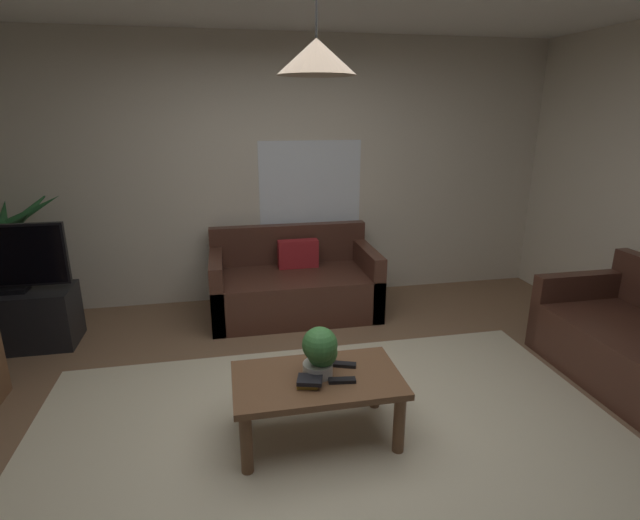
# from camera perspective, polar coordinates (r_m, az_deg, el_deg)

# --- Properties ---
(floor) EXTENTS (5.74, 4.85, 0.02)m
(floor) POSITION_cam_1_polar(r_m,az_deg,el_deg) (3.22, 1.11, -19.95)
(floor) COLOR brown
(floor) RESTS_ON ground
(rug) EXTENTS (3.73, 2.67, 0.01)m
(rug) POSITION_cam_1_polar(r_m,az_deg,el_deg) (3.06, 1.98, -21.96)
(rug) COLOR beige
(rug) RESTS_ON ground
(wall_back) EXTENTS (5.86, 0.06, 2.65)m
(wall_back) POSITION_cam_1_polar(r_m,az_deg,el_deg) (5.03, -4.90, 10.21)
(wall_back) COLOR beige
(wall_back) RESTS_ON ground
(window_pane) EXTENTS (1.06, 0.01, 1.00)m
(window_pane) POSITION_cam_1_polar(r_m,az_deg,el_deg) (5.07, -1.15, 8.25)
(window_pane) COLOR white
(couch_under_window) EXTENTS (1.59, 0.85, 0.82)m
(couch_under_window) POSITION_cam_1_polar(r_m,az_deg,el_deg) (4.78, -3.10, -3.10)
(couch_under_window) COLOR #47281E
(couch_under_window) RESTS_ON ground
(coffee_table) EXTENTS (1.00, 0.58, 0.41)m
(coffee_table) POSITION_cam_1_polar(r_m,az_deg,el_deg) (3.01, -0.33, -14.75)
(coffee_table) COLOR brown
(coffee_table) RESTS_ON ground
(book_on_table_0) EXTENTS (0.14, 0.14, 0.03)m
(book_on_table_0) POSITION_cam_1_polar(r_m,az_deg,el_deg) (2.89, -1.48, -14.22)
(book_on_table_0) COLOR gold
(book_on_table_0) RESTS_ON coffee_table
(book_on_table_1) EXTENTS (0.17, 0.15, 0.02)m
(book_on_table_1) POSITION_cam_1_polar(r_m,az_deg,el_deg) (2.86, -1.21, -13.94)
(book_on_table_1) COLOR black
(book_on_table_1) RESTS_ON coffee_table
(remote_on_table_0) EXTENTS (0.16, 0.07, 0.02)m
(remote_on_table_0) POSITION_cam_1_polar(r_m,az_deg,el_deg) (2.92, 2.62, -13.99)
(remote_on_table_0) COLOR black
(remote_on_table_0) RESTS_ON coffee_table
(remote_on_table_1) EXTENTS (0.17, 0.10, 0.02)m
(remote_on_table_1) POSITION_cam_1_polar(r_m,az_deg,el_deg) (3.08, 2.75, -12.20)
(remote_on_table_1) COLOR black
(remote_on_table_1) RESTS_ON coffee_table
(potted_plant_on_table) EXTENTS (0.22, 0.24, 0.32)m
(potted_plant_on_table) POSITION_cam_1_polar(r_m,az_deg,el_deg) (2.90, 0.04, -10.65)
(potted_plant_on_table) COLOR beige
(potted_plant_on_table) RESTS_ON coffee_table
(tv_stand) EXTENTS (0.90, 0.44, 0.50)m
(tv_stand) POSITION_cam_1_polar(r_m,az_deg,el_deg) (4.84, -31.93, -5.90)
(tv_stand) COLOR black
(tv_stand) RESTS_ON ground
(tv) EXTENTS (0.93, 0.16, 0.57)m
(tv) POSITION_cam_1_polar(r_m,az_deg,el_deg) (4.65, -33.08, 0.20)
(tv) COLOR black
(tv) RESTS_ON tv_stand
(potted_palm_corner) EXTENTS (0.97, 0.83, 1.26)m
(potted_palm_corner) POSITION_cam_1_polar(r_m,az_deg,el_deg) (5.14, -32.27, -0.26)
(potted_palm_corner) COLOR brown
(potted_palm_corner) RESTS_ON ground
(pendant_lamp) EXTENTS (0.40, 0.40, 0.54)m
(pendant_lamp) POSITION_cam_1_polar(r_m,az_deg,el_deg) (2.56, -0.41, 22.85)
(pendant_lamp) COLOR black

